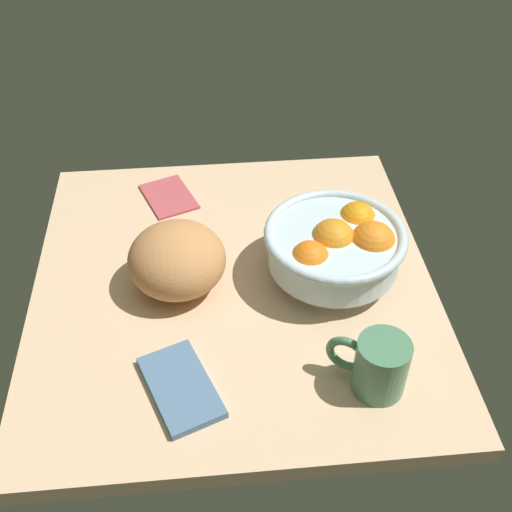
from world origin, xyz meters
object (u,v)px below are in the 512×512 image
object	(u,v)px
napkin_folded	(169,196)
mug	(378,365)
fruit_bowl	(337,246)
bread_loaf	(177,257)
napkin_spare	(181,387)

from	to	relation	value
napkin_folded	mug	bearing A→B (deg)	-148.07
fruit_bowl	napkin_folded	bearing A→B (deg)	48.95
fruit_bowl	bread_loaf	bearing A→B (deg)	88.41
bread_loaf	napkin_folded	bearing A→B (deg)	4.79
fruit_bowl	bread_loaf	size ratio (longest dim) A/B	1.46
napkin_folded	napkin_spare	world-z (taller)	napkin_spare
napkin_spare	mug	world-z (taller)	mug
fruit_bowl	napkin_folded	xyz separation A→B (cm)	(23.97, 27.52, -5.89)
fruit_bowl	napkin_folded	distance (cm)	36.97
bread_loaf	mug	world-z (taller)	bread_loaf
bread_loaf	mug	distance (cm)	35.62
fruit_bowl	napkin_folded	size ratio (longest dim) A/B	1.94
napkin_spare	fruit_bowl	bearing A→B (deg)	-50.80
fruit_bowl	bread_loaf	world-z (taller)	fruit_bowl
fruit_bowl	mug	bearing A→B (deg)	-176.36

